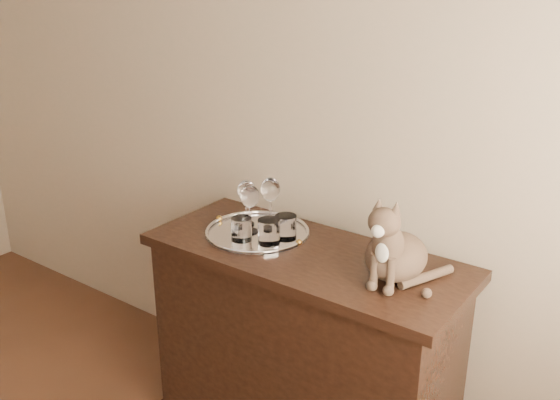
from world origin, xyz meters
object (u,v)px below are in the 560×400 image
Objects in this scene: wine_glass_d at (250,209)px; tumbler_b at (241,229)px; tumbler_a at (269,232)px; tray at (257,233)px; wine_glass_a at (247,203)px; tumbler_c at (286,227)px; cat at (398,235)px; wine_glass_b at (270,202)px; sideboard at (303,351)px.

wine_glass_d reaches higher than tumbler_b.
tray is at bearing 151.10° from tumbler_a.
wine_glass_a is 0.21m from tumbler_c.
tumbler_b is at bearing -139.41° from tumbler_c.
tray is 2.16× the size of wine_glass_a.
wine_glass_d is at bearing -40.64° from wine_glass_a.
cat is (0.67, -0.04, 0.05)m from wine_glass_a.
wine_glass_a is 0.07m from wine_glass_d.
cat is at bearing -8.51° from wine_glass_b.
tumbler_b is (0.08, -0.13, -0.05)m from wine_glass_a.
wine_glass_b is 0.65× the size of cat.
tumbler_c reaches higher than sideboard.
tumbler_a is (0.12, -0.04, -0.05)m from wine_glass_d.
wine_glass_a is 0.20m from tumbler_a.
tumbler_c is (0.12, -0.06, -0.05)m from wine_glass_b.
tumbler_b is (-0.10, -0.04, -0.00)m from tumbler_a.
wine_glass_b is at bearing 26.34° from wine_glass_a.
cat is (0.49, 0.04, 0.10)m from tumbler_a.
sideboard is 0.62m from wine_glass_a.
tumbler_a is 0.30× the size of cat.
tray is at bearing 25.99° from wine_glass_d.
tumbler_b is at bearing -175.10° from cat.
tumbler_a is at bearing -18.88° from wine_glass_d.
tray is 0.13m from wine_glass_a.
cat is (0.61, 0.00, 0.05)m from wine_glass_d.
cat is (0.59, 0.08, 0.10)m from tumbler_b.
wine_glass_a reaches higher than tumbler_a.
wine_glass_b is at bearing 124.86° from tumbler_a.
wine_glass_d reaches higher than sideboard.
tray is 0.13m from wine_glass_b.
tumbler_a reaches higher than tumbler_b.
wine_glass_d is (-0.26, 0.01, 0.53)m from sideboard.
tumbler_b is at bearing -93.03° from tray.
wine_glass_a is at bearing 155.60° from tray.
wine_glass_d is at bearing 161.12° from tumbler_a.
wine_glass_b is (-0.23, 0.10, 0.53)m from sideboard.
tumbler_b is 0.96× the size of tumbler_c.
wine_glass_b reaches higher than tray.
cat reaches higher than wine_glass_a.
tray is (-0.23, 0.02, 0.43)m from sideboard.
wine_glass_b is at bearing 86.96° from tumbler_b.
tray is 0.12m from tumbler_a.
tumbler_b is at bearing -93.04° from wine_glass_b.
tumbler_a reaches higher than sideboard.
wine_glass_a is at bearing -153.66° from wine_glass_b.
wine_glass_d is 2.09× the size of tumbler_c.
wine_glass_b is 0.18m from tumbler_b.
sideboard is 0.54m from tumbler_b.
wine_glass_b is at bearing 86.94° from tray.
tray reaches higher than sideboard.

